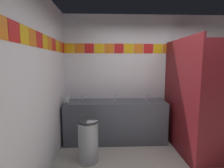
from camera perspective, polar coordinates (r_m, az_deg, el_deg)
wall_back at (r=4.01m, az=11.56°, el=2.40°), size 3.70×0.09×2.72m
wall_side at (r=2.41m, az=-24.98°, el=-1.30°), size 0.09×3.28×2.72m
vanity_counter at (r=3.77m, az=1.11°, el=-11.99°), size 2.11×0.58×0.87m
faucet_left at (r=3.75m, az=-9.76°, el=-4.64°), size 0.04×0.10×0.14m
faucet_center at (r=3.73m, az=1.04°, el=-4.62°), size 0.04×0.10×0.14m
faucet_right at (r=3.83m, az=11.62°, el=-4.44°), size 0.04×0.10×0.14m
soap_dispenser at (r=3.54m, az=-14.68°, el=-5.04°), size 0.09×0.09×0.16m
stall_divider at (r=3.30m, az=25.72°, el=-4.52°), size 0.92×1.46×2.12m
toilet at (r=4.14m, az=26.61°, el=-13.12°), size 0.39×0.49×0.74m
trash_bin at (r=3.10m, az=-7.87°, el=-18.14°), size 0.35×0.35×0.74m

